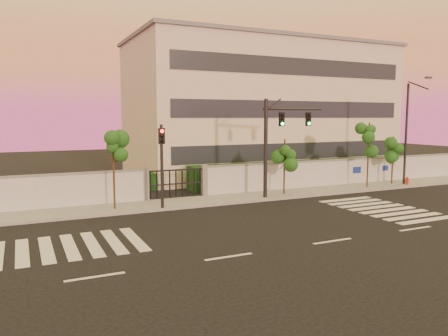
% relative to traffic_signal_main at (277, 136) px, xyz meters
% --- Properties ---
extents(ground, '(120.00, 120.00, 0.00)m').
position_rel_traffic_signal_main_xyz_m(ground, '(-3.12, -9.60, -4.12)').
color(ground, black).
rests_on(ground, ground).
extents(sidewalk, '(60.00, 3.00, 0.15)m').
position_rel_traffic_signal_main_xyz_m(sidewalk, '(-3.12, 0.90, -4.05)').
color(sidewalk, gray).
rests_on(sidewalk, ground).
extents(perimeter_wall, '(60.00, 0.36, 2.20)m').
position_rel_traffic_signal_main_xyz_m(perimeter_wall, '(-3.01, 2.40, -3.05)').
color(perimeter_wall, '#B4B7BB').
rests_on(perimeter_wall, ground).
extents(hedge_row, '(41.00, 4.25, 1.80)m').
position_rel_traffic_signal_main_xyz_m(hedge_row, '(-1.95, 5.14, -3.31)').
color(hedge_row, '#103715').
rests_on(hedge_row, ground).
extents(institutional_building, '(24.40, 12.40, 12.25)m').
position_rel_traffic_signal_main_xyz_m(institutional_building, '(5.88, 12.39, 2.03)').
color(institutional_building, beige).
rests_on(institutional_building, ground).
extents(road_markings, '(57.00, 7.62, 0.02)m').
position_rel_traffic_signal_main_xyz_m(road_markings, '(-4.70, -5.84, -4.11)').
color(road_markings, silver).
rests_on(road_markings, ground).
extents(street_tree_c, '(1.37, 1.09, 4.63)m').
position_rel_traffic_signal_main_xyz_m(street_tree_c, '(-10.41, 0.59, -0.71)').
color(street_tree_c, '#382314').
rests_on(street_tree_c, ground).
extents(street_tree_d, '(1.44, 1.15, 3.88)m').
position_rel_traffic_signal_main_xyz_m(street_tree_d, '(1.05, 0.64, -1.26)').
color(street_tree_d, '#382314').
rests_on(street_tree_d, ground).
extents(street_tree_e, '(1.39, 1.10, 4.95)m').
position_rel_traffic_signal_main_xyz_m(street_tree_e, '(8.21, 0.36, -0.48)').
color(street_tree_e, '#382314').
rests_on(street_tree_e, ground).
extents(street_tree_f, '(1.45, 1.16, 3.86)m').
position_rel_traffic_signal_main_xyz_m(street_tree_f, '(11.31, 0.96, -1.28)').
color(street_tree_f, '#382314').
rests_on(street_tree_f, ground).
extents(traffic_signal_main, '(4.08, 1.17, 6.52)m').
position_rel_traffic_signal_main_xyz_m(traffic_signal_main, '(0.00, 0.00, 0.00)').
color(traffic_signal_main, black).
rests_on(traffic_signal_main, ground).
extents(traffic_signal_secondary, '(0.38, 0.36, 4.95)m').
position_rel_traffic_signal_main_xyz_m(traffic_signal_secondary, '(-7.89, -0.39, -0.98)').
color(traffic_signal_secondary, black).
rests_on(traffic_signal_secondary, ground).
extents(streetlight_east, '(0.49, 1.99, 8.28)m').
position_rel_traffic_signal_main_xyz_m(streetlight_east, '(11.96, 0.18, 0.35)').
color(streetlight_east, black).
rests_on(streetlight_east, ground).
extents(fire_hydrant, '(0.29, 0.27, 0.73)m').
position_rel_traffic_signal_main_xyz_m(fire_hydrant, '(12.03, 0.09, -3.76)').
color(fire_hydrant, red).
rests_on(fire_hydrant, ground).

